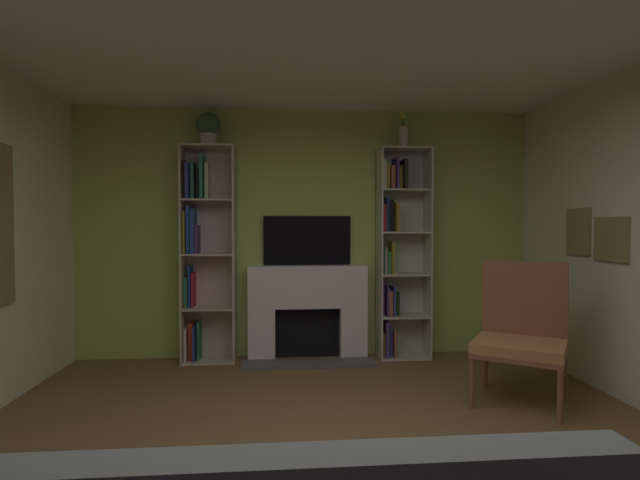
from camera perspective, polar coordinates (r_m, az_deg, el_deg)
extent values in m
cube|color=#AEC85F|center=(5.44, -1.57, 0.83)|extent=(5.13, 0.06, 2.74)
cube|color=olive|center=(4.78, 30.99, 0.08)|extent=(0.03, 0.42, 0.38)
cube|color=slate|center=(4.78, 30.89, 0.08)|extent=(0.01, 0.36, 0.32)
cube|color=olive|center=(5.15, 28.06, 0.89)|extent=(0.03, 0.34, 0.44)
cube|color=#50623B|center=(5.15, 27.96, 0.89)|extent=(0.01, 0.28, 0.38)
cube|color=white|center=(5.40, -6.84, -10.83)|extent=(0.29, 0.25, 0.56)
cube|color=white|center=(5.46, 3.84, -10.69)|extent=(0.29, 0.25, 0.56)
cube|color=white|center=(5.32, -1.47, -5.47)|extent=(1.28, 0.25, 0.46)
cube|color=black|center=(5.49, -1.52, -10.62)|extent=(0.71, 0.08, 0.56)
cube|color=#5A5658|center=(5.21, -1.29, -14.30)|extent=(1.38, 0.30, 0.03)
cube|color=black|center=(5.38, -1.54, -0.03)|extent=(0.96, 0.06, 0.54)
cube|color=beige|center=(5.34, -15.79, -1.63)|extent=(0.02, 0.32, 2.29)
cube|color=beige|center=(5.27, -10.01, -1.64)|extent=(0.02, 0.32, 2.29)
cube|color=beige|center=(5.45, -12.69, -1.54)|extent=(0.56, 0.02, 2.29)
cube|color=beige|center=(5.48, -12.84, -13.59)|extent=(0.52, 0.32, 0.02)
cube|color=beige|center=(5.49, -15.34, -11.60)|extent=(0.02, 0.25, 0.35)
cube|color=#AA311B|center=(5.50, -14.80, -11.32)|extent=(0.04, 0.20, 0.40)
cube|color=#2A3895|center=(5.48, -14.42, -11.56)|extent=(0.02, 0.24, 0.36)
cube|color=#23704F|center=(5.49, -13.96, -11.32)|extent=(0.03, 0.20, 0.40)
cube|color=beige|center=(5.36, -12.88, -7.76)|extent=(0.52, 0.32, 0.02)
cube|color=#2D6F4B|center=(5.41, -15.32, -5.87)|extent=(0.03, 0.21, 0.32)
cube|color=navy|center=(5.40, -14.94, -5.28)|extent=(0.02, 0.20, 0.43)
cube|color=#B72033|center=(5.40, -14.62, -5.64)|extent=(0.02, 0.19, 0.37)
cube|color=beige|center=(5.30, -12.92, -1.63)|extent=(0.52, 0.32, 0.02)
cube|color=olive|center=(5.34, -15.47, 0.88)|extent=(0.02, 0.26, 0.45)
cube|color=#244893|center=(5.33, -15.06, 1.19)|extent=(0.03, 0.27, 0.50)
cube|color=#274E92|center=(5.34, -14.61, 1.01)|extent=(0.04, 0.23, 0.47)
cube|color=#4E3268|center=(5.34, -14.17, 0.10)|extent=(0.03, 0.23, 0.30)
cube|color=beige|center=(5.30, -12.96, 4.57)|extent=(0.52, 0.32, 0.02)
cube|color=black|center=(5.38, -15.46, 6.76)|extent=(0.02, 0.22, 0.40)
cube|color=#313D96|center=(5.35, -15.16, 6.64)|extent=(0.03, 0.27, 0.38)
cube|color=#316D53|center=(5.37, -14.61, 6.65)|extent=(0.04, 0.21, 0.38)
cube|color=black|center=(5.37, -14.04, 6.31)|extent=(0.04, 0.19, 0.32)
cube|color=#237E53|center=(5.34, -13.62, 7.17)|extent=(0.03, 0.25, 0.47)
cube|color=beige|center=(5.35, -13.05, 6.67)|extent=(0.04, 0.20, 0.38)
cube|color=beige|center=(5.35, -13.00, 10.61)|extent=(0.52, 0.32, 0.02)
cube|color=beige|center=(5.35, 6.97, -1.57)|extent=(0.02, 0.33, 2.29)
cube|color=beige|center=(5.48, 12.50, -1.52)|extent=(0.02, 0.33, 2.29)
cube|color=beige|center=(5.56, 9.36, -1.46)|extent=(0.56, 0.02, 2.29)
cube|color=beige|center=(5.59, 9.71, -13.27)|extent=(0.52, 0.33, 0.02)
cube|color=brown|center=(5.51, 7.24, -11.92)|extent=(0.03, 0.27, 0.27)
cube|color=#4E3972|center=(5.51, 7.67, -11.31)|extent=(0.04, 0.27, 0.39)
cube|color=#353893|center=(5.54, 8.10, -11.52)|extent=(0.02, 0.24, 0.33)
cube|color=#985533|center=(5.54, 8.52, -11.77)|extent=(0.03, 0.28, 0.29)
cube|color=beige|center=(5.49, 9.73, -8.73)|extent=(0.52, 0.33, 0.02)
cube|color=#63247D|center=(5.45, 7.21, -6.60)|extent=(0.03, 0.21, 0.39)
cube|color=#533965|center=(5.43, 7.73, -7.04)|extent=(0.02, 0.27, 0.32)
cube|color=#98593F|center=(5.45, 8.07, -7.24)|extent=(0.04, 0.26, 0.28)
cube|color=#333E88|center=(5.46, 8.51, -7.04)|extent=(0.03, 0.25, 0.31)
cube|color=black|center=(5.48, 8.85, -7.28)|extent=(0.04, 0.23, 0.26)
cube|color=beige|center=(5.43, 9.76, -3.96)|extent=(0.52, 0.33, 0.02)
cube|color=#276E3E|center=(5.40, 7.21, -2.29)|extent=(0.03, 0.21, 0.30)
cube|color=beige|center=(5.42, 7.57, -2.39)|extent=(0.02, 0.19, 0.28)
cube|color=#397D3E|center=(5.43, 7.97, -2.59)|extent=(0.04, 0.19, 0.24)
cube|color=olive|center=(5.44, 8.42, -2.01)|extent=(0.03, 0.19, 0.35)
cube|color=beige|center=(5.40, 9.78, 0.88)|extent=(0.52, 0.33, 0.02)
cube|color=#A7222B|center=(5.37, 7.34, 2.59)|extent=(0.04, 0.25, 0.30)
cube|color=#1B4B99|center=(5.41, 7.80, 2.98)|extent=(0.02, 0.19, 0.38)
cube|color=black|center=(5.43, 8.21, 2.83)|extent=(0.04, 0.18, 0.35)
cube|color=olive|center=(5.39, 8.84, 2.68)|extent=(0.04, 0.28, 0.32)
cube|color=beige|center=(5.42, 9.80, 5.74)|extent=(0.52, 0.33, 0.02)
cube|color=beige|center=(5.39, 7.34, 7.56)|extent=(0.03, 0.27, 0.32)
cube|color=#A78837|center=(5.42, 7.77, 7.29)|extent=(0.03, 0.22, 0.27)
cube|color=brown|center=(5.43, 8.33, 7.18)|extent=(0.04, 0.24, 0.25)
cube|color=#522F7D|center=(5.43, 8.85, 7.67)|extent=(0.02, 0.26, 0.35)
cube|color=olive|center=(5.46, 9.22, 7.15)|extent=(0.04, 0.21, 0.26)
cube|color=black|center=(5.44, 9.76, 7.53)|extent=(0.04, 0.27, 0.33)
cube|color=beige|center=(5.47, 9.83, 10.44)|extent=(0.52, 0.33, 0.02)
cylinder|color=beige|center=(5.38, -12.99, 11.37)|extent=(0.17, 0.17, 0.13)
sphere|color=#3C633D|center=(5.41, -13.00, 13.08)|extent=(0.25, 0.25, 0.25)
cylinder|color=silver|center=(5.50, 9.79, 11.71)|extent=(0.10, 0.10, 0.23)
cylinder|color=#4C7F3F|center=(5.54, 9.76, 13.49)|extent=(0.01, 0.01, 0.12)
sphere|color=#DCCC44|center=(5.55, 9.77, 14.09)|extent=(0.05, 0.05, 0.05)
cylinder|color=#4C7F3F|center=(5.54, 9.83, 13.47)|extent=(0.01, 0.01, 0.11)
sphere|color=#DCCC44|center=(5.55, 9.83, 14.05)|extent=(0.04, 0.04, 0.04)
cylinder|color=#4C7F3F|center=(5.54, 9.60, 13.62)|extent=(0.01, 0.01, 0.14)
sphere|color=#DCCC44|center=(5.56, 9.61, 14.35)|extent=(0.05, 0.05, 0.05)
cylinder|color=#4C7F3F|center=(5.54, 9.78, 13.57)|extent=(0.01, 0.01, 0.14)
sphere|color=#DCCC44|center=(5.56, 9.78, 14.26)|extent=(0.04, 0.04, 0.04)
cylinder|color=brown|center=(4.63, 26.75, -13.88)|extent=(0.04, 0.04, 0.44)
cylinder|color=brown|center=(4.70, 18.81, -13.55)|extent=(0.04, 0.04, 0.44)
cylinder|color=brown|center=(4.10, 26.35, -15.93)|extent=(0.04, 0.04, 0.44)
cylinder|color=brown|center=(4.18, 17.34, -15.49)|extent=(0.04, 0.04, 0.44)
cube|color=#B7794C|center=(4.33, 22.34, -11.38)|extent=(0.90, 0.88, 0.08)
cube|color=brown|center=(4.34, 22.33, -12.15)|extent=(0.90, 0.88, 0.04)
cube|color=brown|center=(4.53, 22.82, -6.77)|extent=(0.59, 0.43, 0.71)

